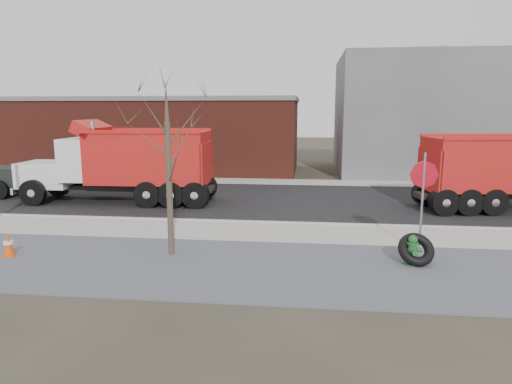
# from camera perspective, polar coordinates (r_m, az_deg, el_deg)

# --- Properties ---
(ground) EXTENTS (120.00, 120.00, 0.00)m
(ground) POSITION_cam_1_polar(r_m,az_deg,el_deg) (16.19, 3.18, -5.40)
(ground) COLOR #383328
(ground) RESTS_ON ground
(gravel_verge) EXTENTS (60.00, 5.00, 0.03)m
(gravel_verge) POSITION_cam_1_polar(r_m,az_deg,el_deg) (12.85, 2.25, -9.51)
(gravel_verge) COLOR gray
(gravel_verge) RESTS_ON ground
(sidewalk) EXTENTS (60.00, 2.50, 0.06)m
(sidewalk) POSITION_cam_1_polar(r_m,az_deg,el_deg) (16.42, 3.23, -5.07)
(sidewalk) COLOR #9E9B93
(sidewalk) RESTS_ON ground
(curb) EXTENTS (60.00, 0.15, 0.11)m
(curb) POSITION_cam_1_polar(r_m,az_deg,el_deg) (17.67, 3.48, -3.89)
(curb) COLOR #9E9B93
(curb) RESTS_ON ground
(road) EXTENTS (60.00, 9.40, 0.02)m
(road) POSITION_cam_1_polar(r_m,az_deg,el_deg) (22.31, 4.14, -1.05)
(road) COLOR black
(road) RESTS_ON ground
(far_sidewalk) EXTENTS (60.00, 2.00, 0.06)m
(far_sidewalk) POSITION_cam_1_polar(r_m,az_deg,el_deg) (27.92, 4.64, 1.25)
(far_sidewalk) COLOR #9E9B93
(far_sidewalk) RESTS_ON ground
(building_grey) EXTENTS (12.00, 10.00, 8.00)m
(building_grey) POSITION_cam_1_polar(r_m,az_deg,el_deg) (34.54, 20.38, 8.97)
(building_grey) COLOR slate
(building_grey) RESTS_ON ground
(building_brick) EXTENTS (20.20, 8.20, 5.30)m
(building_brick) POSITION_cam_1_polar(r_m,az_deg,el_deg) (34.38, -12.03, 7.13)
(building_brick) COLOR maroon
(building_brick) RESTS_ON ground
(bare_tree) EXTENTS (3.20, 3.20, 5.20)m
(bare_tree) POSITION_cam_1_polar(r_m,az_deg,el_deg) (13.64, -10.96, 5.59)
(bare_tree) COLOR #382D23
(bare_tree) RESTS_ON ground
(fire_hydrant) EXTENTS (0.51, 0.49, 0.90)m
(fire_hydrant) POSITION_cam_1_polar(r_m,az_deg,el_deg) (13.71, 18.95, -7.06)
(fire_hydrant) COLOR #256128
(fire_hydrant) RESTS_ON ground
(truck_tire) EXTENTS (1.14, 1.02, 0.96)m
(truck_tire) POSITION_cam_1_polar(r_m,az_deg,el_deg) (13.79, 19.39, -6.81)
(truck_tire) COLOR black
(truck_tire) RESTS_ON ground
(stop_sign) EXTENTS (0.84, 0.07, 3.11)m
(stop_sign) POSITION_cam_1_polar(r_m,az_deg,el_deg) (14.65, 20.17, 0.71)
(stop_sign) COLOR gray
(stop_sign) RESTS_ON ground
(traffic_cone_near) EXTENTS (0.37, 0.37, 0.70)m
(traffic_cone_near) POSITION_cam_1_polar(r_m,az_deg,el_deg) (15.64, -28.55, -5.87)
(traffic_cone_near) COLOR #E44407
(traffic_cone_near) RESTS_ON ground
(dump_truck_red_b) EXTENTS (9.22, 2.90, 3.85)m
(dump_truck_red_b) POSITION_cam_1_polar(r_m,az_deg,el_deg) (22.43, -16.12, 3.67)
(dump_truck_red_b) COLOR black
(dump_truck_red_b) RESTS_ON ground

